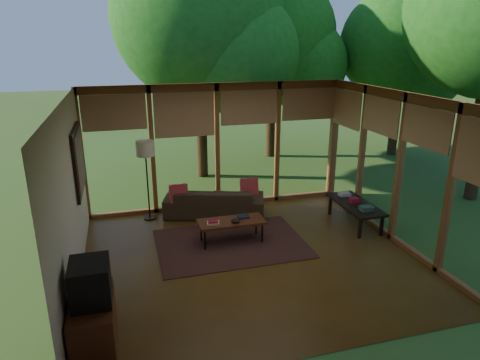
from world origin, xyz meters
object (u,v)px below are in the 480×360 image
object	(u,v)px
sofa	(214,201)
media_cabinet	(94,322)
television	(90,282)
coffee_table	(231,222)
floor_lamp	(145,153)
side_console	(355,205)

from	to	relation	value
sofa	media_cabinet	world-z (taller)	sofa
television	coffee_table	size ratio (longest dim) A/B	0.46
media_cabinet	coffee_table	world-z (taller)	media_cabinet
television	floor_lamp	xyz separation A→B (m)	(0.92, 3.73, 0.56)
sofa	floor_lamp	size ratio (longest dim) A/B	1.25
floor_lamp	coffee_table	bearing A→B (deg)	-47.91
sofa	television	size ratio (longest dim) A/B	3.75
floor_lamp	television	bearing A→B (deg)	-103.80
sofa	side_console	size ratio (longest dim) A/B	1.47
floor_lamp	media_cabinet	bearing A→B (deg)	-104.09
sofa	floor_lamp	xyz separation A→B (m)	(-1.34, 0.17, 1.10)
sofa	coffee_table	size ratio (longest dim) A/B	1.72
media_cabinet	floor_lamp	xyz separation A→B (m)	(0.94, 3.73, 1.11)
floor_lamp	sofa	bearing A→B (deg)	-7.12
floor_lamp	side_console	bearing A→B (deg)	-19.72
floor_lamp	side_console	xyz separation A→B (m)	(3.93, -1.41, -1.00)
coffee_table	side_console	world-z (taller)	side_console
sofa	television	world-z (taller)	television
coffee_table	side_console	distance (m)	2.57
sofa	television	bearing A→B (deg)	75.14
media_cabinet	side_console	distance (m)	5.40
coffee_table	side_console	size ratio (longest dim) A/B	0.86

